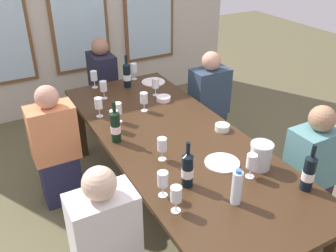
% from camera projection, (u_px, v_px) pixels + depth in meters
% --- Properties ---
extents(ground_plane, '(12.00, 12.00, 0.00)m').
position_uv_depth(ground_plane, '(174.00, 209.00, 3.25)').
color(ground_plane, brown).
extents(dining_table, '(1.04, 2.64, 0.74)m').
position_uv_depth(dining_table, '(174.00, 144.00, 2.92)').
color(dining_table, '#3B2515').
rests_on(dining_table, ground).
extents(white_plate_0, '(0.25, 0.25, 0.01)m').
position_uv_depth(white_plate_0, '(153.00, 82.00, 3.87)').
color(white_plate_0, white).
rests_on(white_plate_0, dining_table).
extents(white_plate_1, '(0.25, 0.25, 0.01)m').
position_uv_depth(white_plate_1, '(222.00, 163.00, 2.58)').
color(white_plate_1, white).
rests_on(white_plate_1, dining_table).
extents(metal_pitcher, '(0.16, 0.16, 0.19)m').
position_uv_depth(metal_pitcher, '(261.00, 156.00, 2.50)').
color(metal_pitcher, silver).
rests_on(metal_pitcher, dining_table).
extents(wine_bottle_0, '(0.08, 0.08, 0.33)m').
position_uv_depth(wine_bottle_0, '(309.00, 172.00, 2.28)').
color(wine_bottle_0, black).
rests_on(wine_bottle_0, dining_table).
extents(wine_bottle_1, '(0.08, 0.08, 0.33)m').
position_uv_depth(wine_bottle_1, '(115.00, 126.00, 2.78)').
color(wine_bottle_1, black).
rests_on(wine_bottle_1, dining_table).
extents(wine_bottle_2, '(0.08, 0.08, 0.32)m').
position_uv_depth(wine_bottle_2, '(187.00, 169.00, 2.31)').
color(wine_bottle_2, black).
rests_on(wine_bottle_2, dining_table).
extents(wine_bottle_3, '(0.08, 0.08, 0.33)m').
position_uv_depth(wine_bottle_3, '(127.00, 75.00, 3.70)').
color(wine_bottle_3, black).
rests_on(wine_bottle_3, dining_table).
extents(tasting_bowl_0, '(0.13, 0.13, 0.04)m').
position_uv_depth(tasting_bowl_0, '(164.00, 98.00, 3.47)').
color(tasting_bowl_0, white).
rests_on(tasting_bowl_0, dining_table).
extents(tasting_bowl_1, '(0.12, 0.12, 0.05)m').
position_uv_depth(tasting_bowl_1, '(222.00, 127.00, 2.98)').
color(tasting_bowl_1, white).
rests_on(tasting_bowl_1, dining_table).
extents(water_bottle, '(0.06, 0.06, 0.24)m').
position_uv_depth(water_bottle, '(237.00, 187.00, 2.17)').
color(water_bottle, white).
rests_on(water_bottle, dining_table).
extents(wine_glass_0, '(0.07, 0.07, 0.17)m').
position_uv_depth(wine_glass_0, '(118.00, 109.00, 3.06)').
color(wine_glass_0, white).
rests_on(wine_glass_0, dining_table).
extents(wine_glass_1, '(0.07, 0.07, 0.17)m').
position_uv_depth(wine_glass_1, '(155.00, 83.00, 3.53)').
color(wine_glass_1, white).
rests_on(wine_glass_1, dining_table).
extents(wine_glass_2, '(0.07, 0.07, 0.17)m').
position_uv_depth(wine_glass_2, '(162.00, 145.00, 2.57)').
color(wine_glass_2, white).
rests_on(wine_glass_2, dining_table).
extents(wine_glass_3, '(0.07, 0.07, 0.17)m').
position_uv_depth(wine_glass_3, '(252.00, 162.00, 2.39)').
color(wine_glass_3, white).
rests_on(wine_glass_3, dining_table).
extents(wine_glass_4, '(0.07, 0.07, 0.17)m').
position_uv_depth(wine_glass_4, '(94.00, 77.00, 3.70)').
color(wine_glass_4, white).
rests_on(wine_glass_4, dining_table).
extents(wine_glass_5, '(0.07, 0.07, 0.17)m').
position_uv_depth(wine_glass_5, '(176.00, 195.00, 2.10)').
color(wine_glass_5, white).
rests_on(wine_glass_5, dining_table).
extents(wine_glass_6, '(0.07, 0.07, 0.17)m').
position_uv_depth(wine_glass_6, '(114.00, 116.00, 2.94)').
color(wine_glass_6, white).
rests_on(wine_glass_6, dining_table).
extents(wine_glass_7, '(0.07, 0.07, 0.17)m').
position_uv_depth(wine_glass_7, '(99.00, 104.00, 3.14)').
color(wine_glass_7, white).
rests_on(wine_glass_7, dining_table).
extents(wine_glass_8, '(0.07, 0.07, 0.17)m').
position_uv_depth(wine_glass_8, '(163.00, 180.00, 2.23)').
color(wine_glass_8, white).
rests_on(wine_glass_8, dining_table).
extents(wine_glass_9, '(0.07, 0.07, 0.17)m').
position_uv_depth(wine_glass_9, '(144.00, 98.00, 3.24)').
color(wine_glass_9, white).
rests_on(wine_glass_9, dining_table).
extents(wine_glass_10, '(0.07, 0.07, 0.17)m').
position_uv_depth(wine_glass_10, '(134.00, 68.00, 3.89)').
color(wine_glass_10, white).
rests_on(wine_glass_10, dining_table).
extents(wine_glass_11, '(0.07, 0.07, 0.17)m').
position_uv_depth(wine_glass_11, '(103.00, 87.00, 3.47)').
color(wine_glass_11, white).
rests_on(wine_glass_11, dining_table).
extents(seated_person_0, '(0.38, 0.24, 1.11)m').
position_uv_depth(seated_person_0, '(56.00, 149.00, 3.13)').
color(seated_person_0, '#242544').
rests_on(seated_person_0, ground).
extents(seated_person_1, '(0.38, 0.24, 1.11)m').
position_uv_depth(seated_person_1, '(209.00, 106.00, 3.87)').
color(seated_person_1, '#283942').
rests_on(seated_person_1, ground).
extents(seated_person_2, '(0.38, 0.24, 1.11)m').
position_uv_depth(seated_person_2, '(107.00, 249.00, 2.19)').
color(seated_person_2, '#31233E').
rests_on(seated_person_2, ground).
extents(seated_person_3, '(0.38, 0.24, 1.11)m').
position_uv_depth(seated_person_3, '(309.00, 175.00, 2.82)').
color(seated_person_3, '#38223C').
rests_on(seated_person_3, ground).
extents(seated_person_4, '(0.24, 0.38, 1.11)m').
position_uv_depth(seated_person_4, '(104.00, 88.00, 4.28)').
color(seated_person_4, '#39383F').
rests_on(seated_person_4, ground).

